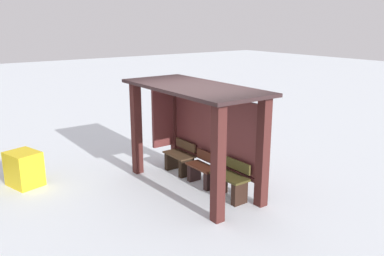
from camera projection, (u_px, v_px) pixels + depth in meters
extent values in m
plane|color=white|center=(193.00, 187.00, 8.51)|extent=(60.00, 60.00, 0.00)
cube|color=#441E1B|center=(137.00, 129.00, 9.07)|extent=(0.19, 0.19, 2.11)
cube|color=#441E1B|center=(218.00, 165.00, 6.80)|extent=(0.19, 0.19, 2.11)
cube|color=#441E1B|center=(176.00, 122.00, 9.68)|extent=(0.19, 0.19, 2.11)
cube|color=#441E1B|center=(263.00, 153.00, 7.41)|extent=(0.19, 0.19, 2.11)
cube|color=#301F20|center=(193.00, 87.00, 7.96)|extent=(3.33, 1.49, 0.07)
cube|color=brown|center=(214.00, 127.00, 8.50)|extent=(2.72, 0.08, 1.43)
cube|color=#441E1B|center=(212.00, 162.00, 8.69)|extent=(2.72, 0.06, 0.08)
cube|color=brown|center=(163.00, 117.00, 9.44)|extent=(0.08, 0.59, 1.43)
cube|color=#4E3824|center=(179.00, 155.00, 9.23)|extent=(0.79, 0.42, 0.03)
cube|color=#4E3824|center=(186.00, 145.00, 9.28)|extent=(0.75, 0.04, 0.20)
cube|color=black|center=(186.00, 167.00, 9.06)|extent=(0.12, 0.36, 0.42)
cube|color=black|center=(172.00, 160.00, 9.51)|extent=(0.12, 0.36, 0.42)
cube|color=#502719|center=(202.00, 167.00, 8.54)|extent=(0.79, 0.35, 0.03)
cube|color=#502719|center=(208.00, 157.00, 8.58)|extent=(0.75, 0.04, 0.20)
cube|color=black|center=(211.00, 180.00, 8.37)|extent=(0.12, 0.30, 0.39)
cube|color=black|center=(194.00, 172.00, 8.83)|extent=(0.12, 0.30, 0.39)
cube|color=#453E1B|center=(230.00, 176.00, 7.83)|extent=(0.79, 0.39, 0.04)
cube|color=#453E1B|center=(237.00, 165.00, 7.88)|extent=(0.75, 0.04, 0.20)
cube|color=black|center=(239.00, 193.00, 7.67)|extent=(0.12, 0.33, 0.45)
cube|color=black|center=(220.00, 183.00, 8.13)|extent=(0.12, 0.33, 0.45)
cube|color=yellow|center=(24.00, 169.00, 8.52)|extent=(0.83, 0.73, 0.74)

